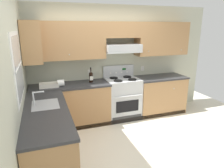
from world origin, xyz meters
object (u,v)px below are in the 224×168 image
(stove, at_px, (122,98))
(bowl, at_px, (49,86))
(paper_towel_roll, at_px, (61,83))
(wine_bottle, at_px, (91,77))

(stove, xyz_separation_m, bowl, (-1.61, -0.03, 0.46))
(stove, bearing_deg, paper_towel_roll, -177.47)
(bowl, bearing_deg, stove, 1.09)
(stove, distance_m, wine_bottle, 0.92)
(stove, xyz_separation_m, wine_bottle, (-0.73, 0.04, 0.56))
(wine_bottle, distance_m, bowl, 0.89)
(stove, height_order, bowl, stove)
(stove, bearing_deg, wine_bottle, 176.81)
(stove, distance_m, bowl, 1.67)
(bowl, distance_m, paper_towel_roll, 0.24)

